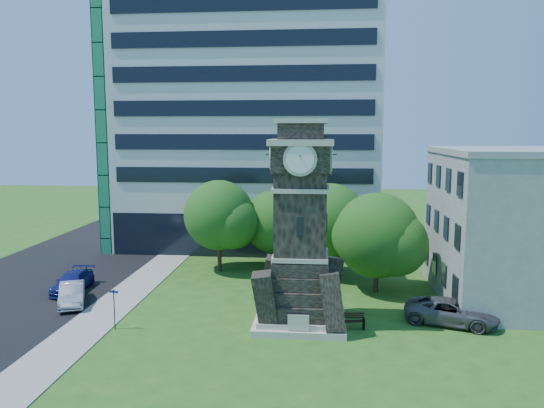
# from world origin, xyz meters

# --- Properties ---
(ground) EXTENTS (160.00, 160.00, 0.00)m
(ground) POSITION_xyz_m (0.00, 0.00, 0.00)
(ground) COLOR #265618
(ground) RESTS_ON ground
(sidewalk) EXTENTS (3.00, 70.00, 0.06)m
(sidewalk) POSITION_xyz_m (-9.50, 5.00, 0.03)
(sidewalk) COLOR gray
(sidewalk) RESTS_ON ground
(street) EXTENTS (14.00, 80.00, 0.02)m
(street) POSITION_xyz_m (-18.00, 5.00, 0.01)
(street) COLOR black
(street) RESTS_ON ground
(clock_tower) EXTENTS (5.40, 5.40, 12.22)m
(clock_tower) POSITION_xyz_m (3.00, 2.00, 5.28)
(clock_tower) COLOR #B3AD9C
(clock_tower) RESTS_ON ground
(office_tall) EXTENTS (26.20, 15.11, 28.60)m
(office_tall) POSITION_xyz_m (-3.20, 25.84, 14.22)
(office_tall) COLOR silver
(office_tall) RESTS_ON ground
(car_street_mid) EXTENTS (3.14, 4.62, 1.44)m
(car_street_mid) POSITION_xyz_m (-12.38, 3.98, 0.72)
(car_street_mid) COLOR #989B9F
(car_street_mid) RESTS_ON ground
(car_street_north) EXTENTS (2.25, 4.88, 1.38)m
(car_street_north) POSITION_xyz_m (-13.76, 6.93, 0.69)
(car_street_north) COLOR navy
(car_street_north) RESTS_ON ground
(car_east_lot) EXTENTS (5.96, 4.08, 1.51)m
(car_east_lot) POSITION_xyz_m (12.08, 2.64, 0.76)
(car_east_lot) COLOR #4E4E53
(car_east_lot) RESTS_ON ground
(park_bench) EXTENTS (1.77, 0.47, 0.92)m
(park_bench) POSITION_xyz_m (5.93, 1.36, 0.48)
(park_bench) COLOR black
(park_bench) RESTS_ON ground
(street_sign) EXTENTS (0.58, 0.06, 2.41)m
(street_sign) POSITION_xyz_m (-7.79, -0.08, 1.50)
(street_sign) COLOR black
(street_sign) RESTS_ON ground
(tree_nw) EXTENTS (6.35, 5.78, 7.60)m
(tree_nw) POSITION_xyz_m (-4.11, 13.54, 4.52)
(tree_nw) COLOR #332114
(tree_nw) RESTS_ON ground
(tree_nc) EXTENTS (5.97, 5.43, 6.65)m
(tree_nc) POSITION_xyz_m (0.39, 15.20, 3.78)
(tree_nc) COLOR #332114
(tree_nc) RESTS_ON ground
(tree_ne) EXTENTS (6.43, 5.85, 7.50)m
(tree_ne) POSITION_xyz_m (4.98, 12.61, 4.39)
(tree_ne) COLOR #332114
(tree_ne) RESTS_ON ground
(tree_east) EXTENTS (6.74, 6.13, 7.23)m
(tree_east) POSITION_xyz_m (8.27, 8.83, 4.00)
(tree_east) COLOR #332114
(tree_east) RESTS_ON ground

